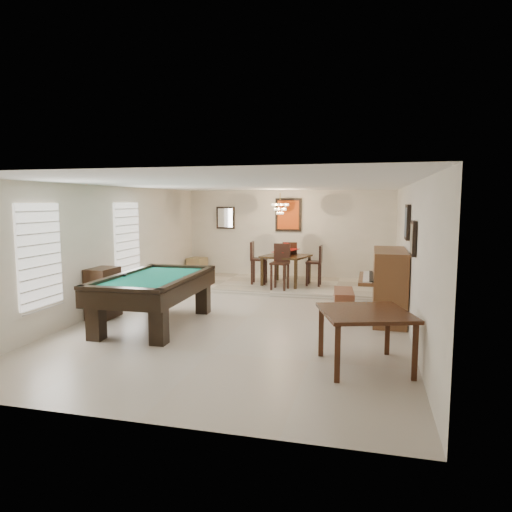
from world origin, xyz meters
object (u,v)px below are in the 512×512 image
at_px(pool_table, 155,301).
at_px(chandelier, 280,205).
at_px(dining_chair_east, 314,265).
at_px(square_table, 365,339).
at_px(apothecary_chest, 103,293).
at_px(flower_vase, 286,246).
at_px(upright_piano, 381,285).
at_px(piano_bench, 344,303).
at_px(dining_chair_north, 290,261).
at_px(dining_chair_south, 280,267).
at_px(dining_chair_west, 259,263).
at_px(dining_table, 286,268).
at_px(corner_bench, 197,266).

xyz_separation_m(pool_table, chandelier, (1.53, 4.19, 1.75)).
bearing_deg(dining_chair_east, square_table, 14.43).
xyz_separation_m(apothecary_chest, flower_vase, (2.95, 3.83, 0.63)).
bearing_deg(upright_piano, chandelier, 132.40).
relative_size(piano_bench, apothecary_chest, 0.96).
bearing_deg(apothecary_chest, dining_chair_east, 46.32).
distance_m(dining_chair_north, chandelier, 1.67).
distance_m(apothecary_chest, chandelier, 5.11).
distance_m(dining_chair_south, dining_chair_west, 0.96).
distance_m(upright_piano, chandelier, 4.04).
height_order(upright_piano, dining_chair_north, upright_piano).
relative_size(upright_piano, chandelier, 2.73).
relative_size(apothecary_chest, dining_table, 0.92).
xyz_separation_m(flower_vase, dining_chair_north, (-0.01, 0.71, -0.47)).
xyz_separation_m(pool_table, piano_bench, (3.35, 1.49, -0.18)).
xyz_separation_m(upright_piano, corner_bench, (-5.20, 3.64, -0.31)).
bearing_deg(piano_bench, dining_table, 122.27).
distance_m(flower_vase, dining_chair_east, 0.87).
bearing_deg(dining_table, upright_piano, -48.59).
bearing_deg(dining_chair_east, flower_vase, -87.92).
bearing_deg(dining_chair_north, dining_chair_east, 133.90).
distance_m(upright_piano, piano_bench, 0.81).
bearing_deg(square_table, upright_piano, 84.55).
xyz_separation_m(square_table, dining_chair_south, (-2.10, 4.66, 0.28)).
bearing_deg(dining_chair_east, corner_bench, -104.76).
bearing_deg(corner_bench, upright_piano, -34.96).
bearing_deg(flower_vase, piano_bench, -57.73).
bearing_deg(dining_chair_east, piano_bench, 19.68).
height_order(dining_chair_south, dining_chair_east, dining_chair_south).
height_order(piano_bench, dining_chair_west, dining_chair_west).
bearing_deg(square_table, dining_chair_north, 108.83).
bearing_deg(upright_piano, corner_bench, 145.04).
bearing_deg(square_table, dining_table, 111.05).
relative_size(flower_vase, corner_bench, 0.40).
xyz_separation_m(piano_bench, dining_chair_south, (-1.66, 1.87, 0.42)).
height_order(dining_table, dining_chair_north, dining_chair_north).
xyz_separation_m(dining_chair_south, dining_chair_west, (-0.69, 0.66, -0.00)).
distance_m(apothecary_chest, dining_chair_north, 5.41).
height_order(dining_table, dining_chair_south, dining_chair_south).
height_order(flower_vase, dining_chair_east, flower_vase).
relative_size(dining_table, corner_bench, 1.94).
bearing_deg(dining_chair_south, dining_chair_north, 94.68).
relative_size(dining_chair_north, dining_chair_east, 1.02).
bearing_deg(square_table, chandelier, 112.36).
relative_size(dining_table, dining_chair_south, 0.96).
relative_size(square_table, dining_table, 1.07).
distance_m(pool_table, dining_chair_west, 4.15).
bearing_deg(dining_table, dining_chair_east, 1.67).
height_order(piano_bench, flower_vase, flower_vase).
bearing_deg(apothecary_chest, flower_vase, 52.34).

